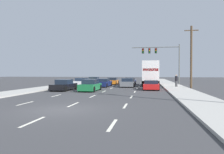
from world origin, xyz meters
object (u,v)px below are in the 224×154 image
Objects in this scene: car_yellow at (94,81)px; utility_pole_mid at (191,56)px; traffic_signal_mast at (158,54)px; car_blue at (130,81)px; car_navy at (103,83)px; car_green at (90,86)px; car_gray at (128,83)px; car_red at (151,85)px; box_truck at (151,72)px; car_black at (64,85)px; car_white at (82,82)px; pedestrian_near_corner at (176,81)px; car_orange at (112,81)px.

utility_pole_mid is at bearing -28.61° from car_yellow.
traffic_signal_mast reaches higher than car_yellow.
car_navy is at bearing -114.15° from car_blue.
car_green reaches higher than car_navy.
car_red is (3.31, -4.52, -0.03)m from car_gray.
box_truck reaches higher than car_yellow.
car_blue is at bearing 106.55° from car_red.
car_black reaches higher than car_navy.
box_truck reaches higher than car_black.
car_white is at bearing 154.48° from car_red.
pedestrian_near_corner is at bearing 49.59° from car_red.
car_green is 0.98× the size of car_red.
box_truck reaches higher than car_gray.
traffic_signal_mast is 1.07× the size of utility_pole_mid.
car_white is 7.40m from car_orange.
box_truck is (6.92, 10.38, 1.53)m from car_green.
car_orange is 1.06× the size of car_blue.
car_blue is at bearing 132.25° from pedestrian_near_corner.
utility_pole_mid is (15.54, 6.02, 3.74)m from car_black.
box_truck is at bearing 44.34° from car_black.
pedestrian_near_corner is at bearing -3.60° from car_white.
car_green is at bearing -144.78° from pedestrian_near_corner.
car_blue is at bearing 65.85° from car_navy.
car_white is 3.66m from car_navy.
car_gray is 0.50× the size of utility_pole_mid.
car_blue is at bearing 77.57° from car_green.
car_blue is 0.97× the size of car_gray.
car_green is 1.04× the size of car_gray.
car_yellow is 0.46× the size of traffic_signal_mast.
car_orange is at bearing -4.52° from car_yellow.
car_yellow is at bearing 151.39° from utility_pole_mid.
box_truck is 8.41m from traffic_signal_mast.
car_black is at bearing -114.23° from car_blue.
car_red is at bearing -48.85° from car_yellow.
car_yellow is at bearing -177.32° from car_blue.
utility_pole_mid is at bearing -28.29° from pedestrian_near_corner.
car_navy is at bearing 178.92° from pedestrian_near_corner.
traffic_signal_mast is (4.98, 2.69, 5.17)m from car_blue.
car_white reaches higher than car_blue.
car_navy is at bearing -66.23° from car_yellow.
box_truck is (6.99, 2.82, 1.59)m from car_navy.
car_black is at bearing -158.82° from utility_pole_mid.
car_white is at bearing -168.63° from box_truck.
car_yellow is at bearing 89.87° from car_black.
traffic_signal_mast is 5.32× the size of pedestrian_near_corner.
car_orange is 0.93× the size of car_navy.
traffic_signal_mast is 12.19m from utility_pole_mid.
car_orange is 0.99× the size of car_green.
box_truck is 4.78m from pedestrian_near_corner.
car_red is 15.61m from traffic_signal_mast.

